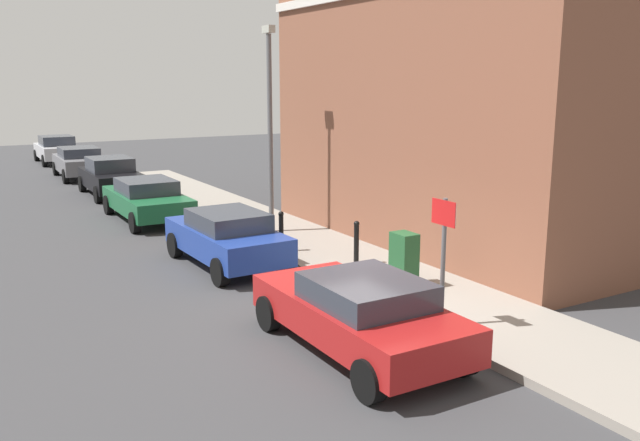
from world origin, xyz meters
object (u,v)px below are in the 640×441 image
car_blue (227,237)px  car_black (111,176)px  utility_cabinet (404,262)px  street_sign (443,243)px  bollard_far_kerb (281,230)px  lamppost (270,121)px  car_silver (57,149)px  bollard_near_cabinet (356,241)px  car_grey (79,162)px  car_red (360,312)px  car_green (147,199)px

car_blue → car_black: bearing=-1.4°
utility_cabinet → street_sign: bearing=-111.5°
bollard_far_kerb → lamppost: bearing=69.8°
car_silver → bollard_far_kerb: bearing=-175.9°
street_sign → lamppost: (0.78, 8.31, 1.64)m
car_black → bollard_near_cabinet: car_black is taller
car_grey → car_silver: bearing=0.7°
bollard_far_kerb → lamppost: 3.50m
bollard_far_kerb → bollard_near_cabinet: bearing=-62.8°
bollard_near_cabinet → lamppost: lamppost is taller
street_sign → lamppost: 8.50m
car_red → car_blue: bearing=-1.3°
car_silver → utility_cabinet: car_silver is taller
car_red → bollard_far_kerb: bearing=-15.2°
car_green → lamppost: (2.44, -4.01, 2.60)m
car_red → car_blue: car_blue is taller
car_blue → street_sign: size_ratio=1.73×
car_silver → bollard_near_cabinet: (2.53, -25.58, -0.06)m
car_green → utility_cabinet: size_ratio=3.83×
car_blue → bollard_far_kerb: bearing=-88.3°
street_sign → lamppost: bearing=84.6°
car_silver → bollard_near_cabinet: car_silver is taller
car_blue → lamppost: 4.15m
car_red → utility_cabinet: 3.32m
car_green → street_sign: 12.47m
car_grey → car_black: bearing=-177.5°
car_red → car_black: car_black is taller
car_black → bollard_near_cabinet: (2.50, -13.54, -0.06)m
car_black → car_grey: car_black is taller
utility_cabinet → lamppost: 6.64m
car_grey → utility_cabinet: 21.18m
car_green → bollard_far_kerb: bearing=-165.1°
car_blue → car_red: bearing=177.2°
lamppost → car_silver: bearing=96.2°
car_green → lamppost: bearing=-148.5°
street_sign → car_black: bearing=94.9°
car_blue → street_sign: bearing=-167.1°
bollard_far_kerb → utility_cabinet: bearing=-77.1°
utility_cabinet → car_green: bearing=104.0°
street_sign → lamppost: lamppost is taller
utility_cabinet → lamppost: lamppost is taller
car_silver → lamppost: 21.71m
street_sign → utility_cabinet: bearing=68.5°
car_silver → bollard_near_cabinet: size_ratio=3.93×
car_blue → utility_cabinet: bearing=-149.2°
street_sign → lamppost: size_ratio=0.40×
car_black → utility_cabinet: 15.68m
car_red → street_sign: street_sign is taller
car_red → street_sign: size_ratio=1.86×
car_blue → car_green: 6.30m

